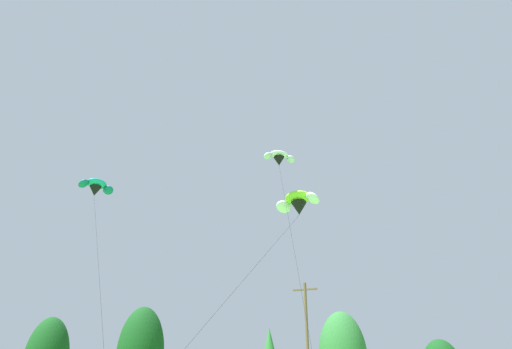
# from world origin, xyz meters

# --- Properties ---
(parafoil_kite_high_teal) EXTENTS (13.78, 14.98, 17.95)m
(parafoil_kite_high_teal) POSITION_xyz_m (-16.06, 28.74, 18.87)
(parafoil_kite_high_teal) COLOR teal
(parafoil_kite_mid_white) EXTENTS (5.03, 9.98, 17.94)m
(parafoil_kite_mid_white) POSITION_xyz_m (-0.61, 28.52, 18.96)
(parafoil_kite_mid_white) COLOR white
(parafoil_kite_far_lime_white) EXTENTS (5.70, 15.97, 15.19)m
(parafoil_kite_far_lime_white) POSITION_xyz_m (0.34, 29.99, 15.93)
(parafoil_kite_far_lime_white) COLOR #93D633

